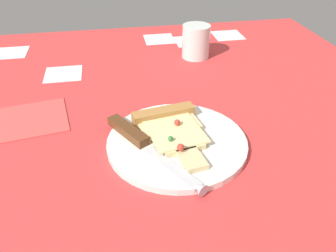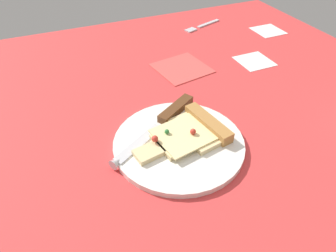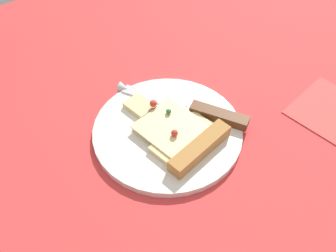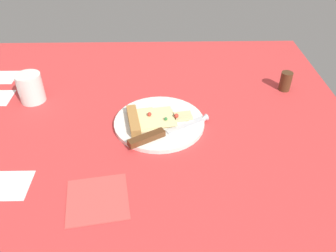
# 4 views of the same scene
# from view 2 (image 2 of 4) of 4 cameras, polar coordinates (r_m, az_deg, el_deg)

# --- Properties ---
(ground_plane) EXTENTS (1.21, 1.21, 0.03)m
(ground_plane) POSITION_cam_2_polar(r_m,az_deg,el_deg) (0.64, 4.97, -0.46)
(ground_plane) COLOR #D13838
(ground_plane) RESTS_ON ground
(plate) EXTENTS (0.25, 0.25, 0.01)m
(plate) POSITION_cam_2_polar(r_m,az_deg,el_deg) (0.57, 2.04, -3.27)
(plate) COLOR white
(plate) RESTS_ON ground_plane
(pizza_slice) EXTENTS (0.13, 0.19, 0.03)m
(pizza_slice) POSITION_cam_2_polar(r_m,az_deg,el_deg) (0.57, 4.19, -1.28)
(pizza_slice) COLOR beige
(pizza_slice) RESTS_ON plate
(knife) EXTENTS (0.14, 0.22, 0.02)m
(knife) POSITION_cam_2_polar(r_m,az_deg,el_deg) (0.60, -0.99, 1.00)
(knife) COLOR silver
(knife) RESTS_ON plate
(fork) EXTENTS (0.06, 0.15, 0.01)m
(fork) POSITION_cam_2_polar(r_m,az_deg,el_deg) (1.07, 6.34, 18.48)
(fork) COLOR silver
(fork) RESTS_ON ground_plane
(napkin) EXTENTS (0.15, 0.15, 0.00)m
(napkin) POSITION_cam_2_polar(r_m,az_deg,el_deg) (0.81, 2.64, 11.03)
(napkin) COLOR #E54C47
(napkin) RESTS_ON ground_plane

